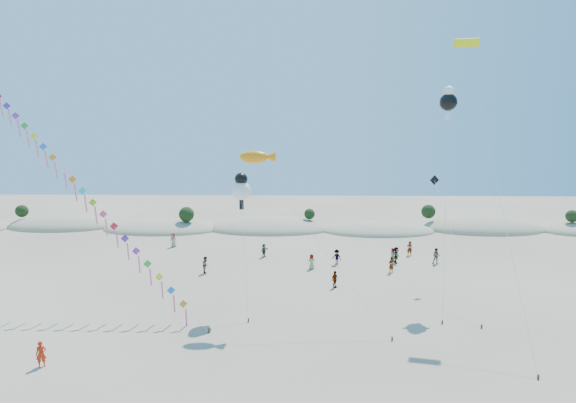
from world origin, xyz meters
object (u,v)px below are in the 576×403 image
(kite_train, at_px, (59,165))
(flyer_foreground, at_px, (41,354))
(parafoil_kite, at_px, (468,50))
(fish_kite, at_px, (258,157))

(kite_train, xyz_separation_m, flyer_foreground, (4.18, -12.29, -11.08))
(parafoil_kite, distance_m, flyer_foreground, 39.17)
(kite_train, height_order, parafoil_kite, kite_train)
(fish_kite, bearing_deg, kite_train, 173.48)
(fish_kite, xyz_separation_m, flyer_foreground, (-13.13, -10.32, -11.90))
(fish_kite, xyz_separation_m, parafoil_kite, (17.35, 3.07, 8.74))
(parafoil_kite, bearing_deg, kite_train, -178.20)
(kite_train, bearing_deg, flyer_foreground, -71.21)
(fish_kite, distance_m, flyer_foreground, 20.50)
(parafoil_kite, bearing_deg, fish_kite, -169.97)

